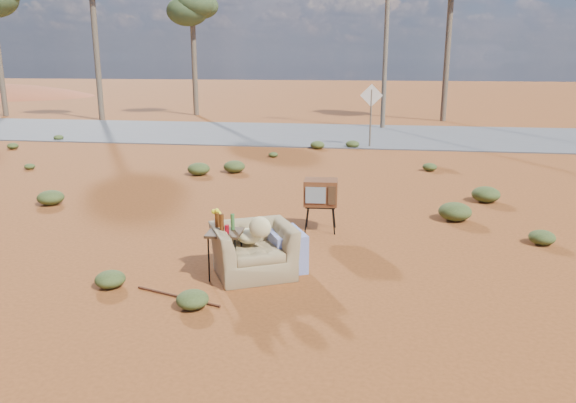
# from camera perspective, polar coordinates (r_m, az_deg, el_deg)

# --- Properties ---
(ground) EXTENTS (140.00, 140.00, 0.00)m
(ground) POSITION_cam_1_polar(r_m,az_deg,el_deg) (8.52, -2.81, -6.75)
(ground) COLOR brown
(ground) RESTS_ON ground
(highway) EXTENTS (140.00, 7.00, 0.04)m
(highway) POSITION_cam_1_polar(r_m,az_deg,el_deg) (23.04, 4.61, 6.79)
(highway) COLOR #565659
(highway) RESTS_ON ground
(armchair) EXTENTS (1.47, 1.35, 0.99)m
(armchair) POSITION_cam_1_polar(r_m,az_deg,el_deg) (8.18, -2.90, -4.23)
(armchair) COLOR olive
(armchair) RESTS_ON ground
(tv_unit) EXTENTS (0.62, 0.51, 0.95)m
(tv_unit) POSITION_cam_1_polar(r_m,az_deg,el_deg) (10.10, 3.35, 0.86)
(tv_unit) COLOR black
(tv_unit) RESTS_ON ground
(side_table) EXTENTS (0.49, 0.49, 0.97)m
(side_table) POSITION_cam_1_polar(r_m,az_deg,el_deg) (8.02, -6.63, -2.82)
(side_table) COLOR #3A2515
(side_table) RESTS_ON ground
(rusty_bar) EXTENTS (1.28, 0.46, 0.04)m
(rusty_bar) POSITION_cam_1_polar(r_m,az_deg,el_deg) (7.65, -11.14, -9.43)
(rusty_bar) COLOR #512615
(rusty_bar) RESTS_ON ground
(road_sign) EXTENTS (0.78, 0.06, 2.19)m
(road_sign) POSITION_cam_1_polar(r_m,az_deg,el_deg) (19.84, 8.44, 9.76)
(road_sign) COLOR brown
(road_sign) RESTS_ON ground
(eucalyptus_near_left) EXTENTS (3.20, 3.20, 6.60)m
(eucalyptus_near_left) POSITION_cam_1_polar(r_m,az_deg,el_deg) (31.38, -9.71, 18.61)
(eucalyptus_near_left) COLOR brown
(eucalyptus_near_left) RESTS_ON ground
(utility_pole_center) EXTENTS (1.40, 0.20, 8.00)m
(utility_pole_center) POSITION_cam_1_polar(r_m,az_deg,el_deg) (25.31, 9.96, 16.68)
(utility_pole_center) COLOR brown
(utility_pole_center) RESTS_ON ground
(scrub_patch) EXTENTS (17.49, 8.07, 0.33)m
(scrub_patch) POSITION_cam_1_polar(r_m,az_deg,el_deg) (12.77, -2.55, 1.14)
(scrub_patch) COLOR #445424
(scrub_patch) RESTS_ON ground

